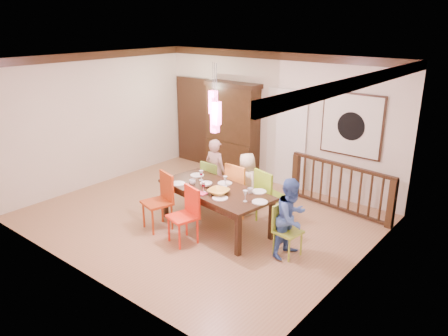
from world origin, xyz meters
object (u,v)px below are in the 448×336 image
Objects in this scene: dining_table at (215,193)px; china_hutch at (233,129)px; balustrade at (340,186)px; chair_far_left at (215,180)px; person_far_left at (216,171)px; person_end_right at (291,218)px; chair_end_right at (288,228)px; person_far_mid at (247,183)px.

china_hutch is at bearing 129.96° from dining_table.
dining_table is 2.50m from balustrade.
chair_far_left is 0.69× the size of person_far_left.
chair_far_left is at bearing 76.65° from person_end_right.
china_hutch is at bearing 57.71° from person_end_right.
chair_end_right is at bearing 159.55° from person_far_left.
chair_far_left is 0.41× the size of balustrade.
chair_end_right is at bearing 6.93° from dining_table.
person_far_left is 1.04× the size of person_end_right.
balustrade is 1.73× the size of person_end_right.
china_hutch reaches higher than balustrade.
chair_far_left is 0.42× the size of china_hutch.
china_hutch reaches higher than chair_end_right.
person_far_left is at bearing -63.02° from china_hutch.
person_far_mid is at bearing -172.03° from chair_far_left.
person_far_left reaches higher than balustrade.
chair_end_right is at bearing 172.21° from person_far_mid.
chair_far_left is 0.77× the size of person_far_mid.
chair_end_right is 0.65× the size of person_end_right.
chair_far_left is 2.33m from chair_end_right.
person_far_left reaches higher than chair_far_left.
person_end_right is (2.21, -0.78, 0.12)m from chair_far_left.
person_end_right is (3.05, -2.41, -0.46)m from china_hutch.
chair_far_left reaches higher than chair_end_right.
person_far_left reaches higher than person_far_mid.
china_hutch is at bearing -21.21° from person_far_mid.
person_far_left is (-0.72, 0.85, 0.00)m from dining_table.
person_far_left is 0.77m from person_far_mid.
person_end_right reaches higher than chair_end_right.
china_hutch is 1.64× the size of person_far_left.
chair_far_left is 0.17m from person_far_left.
china_hutch is (-3.02, 2.44, 0.62)m from chair_end_right.
chair_far_left is at bearing -62.71° from china_hutch.
person_far_left is at bearing 24.62° from person_far_mid.
china_hutch is at bearing 179.37° from balustrade.
china_hutch reaches higher than person_far_left.
person_far_left is 1.12× the size of person_far_mid.
person_far_mid reaches higher than balustrade.
person_far_mid is at bearing 66.01° from chair_end_right.
dining_table is 1.12m from person_far_left.
person_far_left is at bearing -54.66° from chair_far_left.
dining_table is 2.89m from china_hutch.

